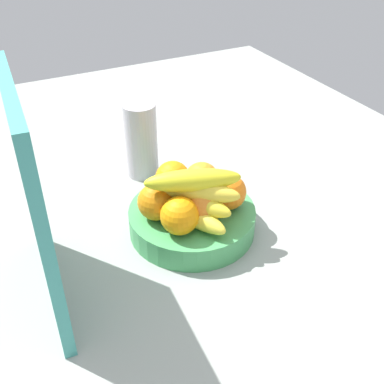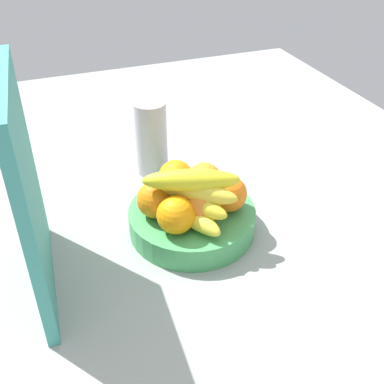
# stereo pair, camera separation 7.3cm
# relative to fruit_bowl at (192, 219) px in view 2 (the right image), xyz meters

# --- Properties ---
(ground_plane) EXTENTS (1.80, 1.40, 0.03)m
(ground_plane) POSITION_rel_fruit_bowl_xyz_m (0.02, -0.01, -0.04)
(ground_plane) COLOR gray
(fruit_bowl) EXTENTS (0.24, 0.24, 0.05)m
(fruit_bowl) POSITION_rel_fruit_bowl_xyz_m (0.00, 0.00, 0.00)
(fruit_bowl) COLOR #459F5A
(fruit_bowl) RESTS_ON ground_plane
(orange_front_left) EXTENTS (0.07, 0.07, 0.07)m
(orange_front_left) POSITION_rel_fruit_bowl_xyz_m (0.04, -0.04, 0.06)
(orange_front_left) COLOR orange
(orange_front_left) RESTS_ON fruit_bowl
(orange_front_right) EXTENTS (0.07, 0.07, 0.07)m
(orange_front_right) POSITION_rel_fruit_bowl_xyz_m (0.07, 0.01, 0.06)
(orange_front_right) COLOR orange
(orange_front_right) RESTS_ON fruit_bowl
(orange_center) EXTENTS (0.07, 0.07, 0.07)m
(orange_center) POSITION_rel_fruit_bowl_xyz_m (0.01, 0.07, 0.06)
(orange_center) COLOR orange
(orange_center) RESTS_ON fruit_bowl
(orange_back_left) EXTENTS (0.07, 0.07, 0.07)m
(orange_back_left) POSITION_rel_fruit_bowl_xyz_m (-0.05, 0.05, 0.06)
(orange_back_left) COLOR orange
(orange_back_left) RESTS_ON fruit_bowl
(orange_back_right) EXTENTS (0.07, 0.07, 0.07)m
(orange_back_right) POSITION_rel_fruit_bowl_xyz_m (-0.04, -0.00, 0.06)
(orange_back_right) COLOR orange
(orange_back_right) RESTS_ON fruit_bowl
(orange_top_stack) EXTENTS (0.07, 0.07, 0.07)m
(orange_top_stack) POSITION_rel_fruit_bowl_xyz_m (-0.02, -0.06, 0.06)
(orange_top_stack) COLOR orange
(orange_top_stack) RESTS_ON fruit_bowl
(banana_bunch) EXTENTS (0.18, 0.17, 0.11)m
(banana_bunch) POSITION_rel_fruit_bowl_xyz_m (-0.03, 0.02, 0.08)
(banana_bunch) COLOR yellow
(banana_bunch) RESTS_ON fruit_bowl
(cutting_board) EXTENTS (0.28, 0.04, 0.36)m
(cutting_board) POSITION_rel_fruit_bowl_xyz_m (-0.04, 0.28, 0.16)
(cutting_board) COLOR teal
(cutting_board) RESTS_ON ground_plane
(thermos_tumbler) EXTENTS (0.07, 0.07, 0.17)m
(thermos_tumbler) POSITION_rel_fruit_bowl_xyz_m (0.23, 0.01, 0.06)
(thermos_tumbler) COLOR #B9AFBA
(thermos_tumbler) RESTS_ON ground_plane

